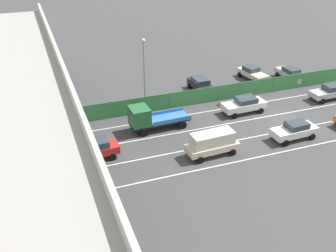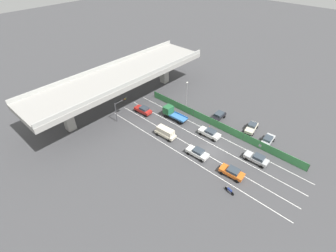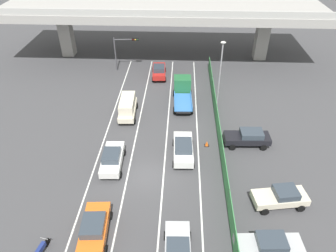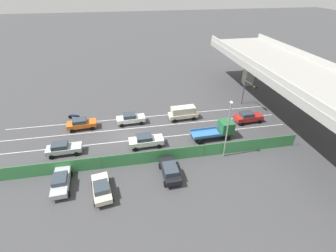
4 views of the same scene
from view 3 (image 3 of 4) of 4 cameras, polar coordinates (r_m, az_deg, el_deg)
The scene contains 21 objects.
ground_plane at distance 28.61m, azimuth -4.10°, elevation -8.96°, with size 300.00×300.00×0.00m, color #424244.
lane_line_left_edge at distance 31.96m, azimuth -12.14°, elevation -4.18°, with size 0.14×42.86×0.01m, color silver.
lane_line_mid_left at distance 31.32m, azimuth -6.39°, elevation -4.42°, with size 0.14×42.86×0.01m, color silver.
lane_line_mid_right at distance 31.02m, azimuth -0.46°, elevation -4.63°, with size 0.14×42.86×0.01m, color silver.
lane_line_right_edge at distance 31.05m, azimuth 5.53°, elevation -4.78°, with size 0.14×42.86×0.01m, color silver.
elevated_overpass at distance 48.92m, azimuth -0.97°, elevation 20.22°, with size 47.13×11.84×8.74m.
green_fence at distance 30.68m, azimuth 9.63°, elevation -3.58°, with size 0.10×38.96×1.80m.
car_van_cream at distance 35.76m, azimuth -7.38°, elevation 3.56°, with size 2.15×4.78×2.19m.
car_taxi_orange at distance 24.34m, azimuth -13.26°, elevation -17.52°, with size 2.28×4.42×1.68m.
car_sedan_silver at distance 22.69m, azimuth 1.80°, elevation -21.88°, with size 2.09×4.51×1.68m.
car_sedan_white at distance 29.92m, azimuth 2.79°, elevation -4.10°, with size 2.15×4.75×1.72m.
car_sedan_red at distance 44.22m, azimuth -1.63°, elevation 10.02°, with size 2.17×4.53×1.77m.
car_hatchback_white at distance 29.27m, azimuth -10.12°, elevation -5.83°, with size 2.13×4.52×1.72m.
flatbed_truck_blue at distance 38.56m, azimuth 2.66°, elevation 6.53°, with size 2.50×6.01×2.58m.
motorcycle at distance 24.92m, azimuth -22.11°, elevation -20.09°, with size 0.67×1.93×0.93m.
parked_wagon_silver at distance 24.01m, azimuth 17.94°, elevation -19.95°, with size 4.73×2.14×1.58m.
parked_sedan_cream at distance 27.20m, azimuth 19.89°, elevation -11.98°, with size 4.56×2.52×1.62m.
parked_sedan_dark at distance 32.31m, azimuth 14.38°, elevation -1.98°, with size 4.57×2.12×1.66m.
traffic_light at distance 45.75m, azimuth -8.05°, elevation 14.07°, with size 3.53×0.52×4.87m.
street_lamp at distance 36.44m, azimuth 9.53°, elevation 10.28°, with size 0.60×0.36×7.91m.
traffic_cone at distance 31.78m, azimuth 7.08°, elevation -3.20°, with size 0.47×0.47×0.57m.
Camera 3 is at (2.96, -20.21, 20.04)m, focal length 33.49 mm.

